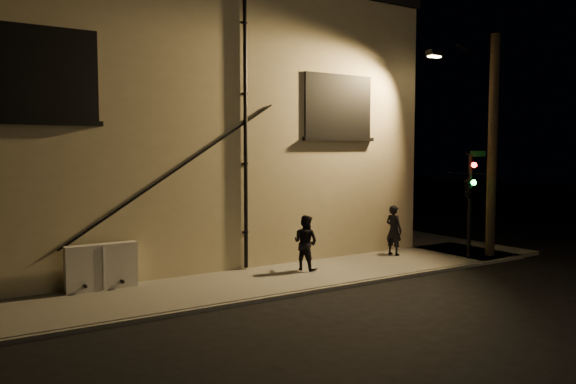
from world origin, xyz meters
TOP-DOWN VIEW (x-y plane):
  - ground at (0.00, 0.00)m, footprint 90.00×90.00m
  - sidewalk at (1.22, 4.39)m, footprint 21.00×16.00m
  - building at (-3.00, 8.99)m, footprint 16.20×12.23m
  - utility_cabinet at (-5.99, 2.70)m, footprint 1.74×0.29m
  - pedestrian_a at (3.37, 2.24)m, footprint 0.49×0.66m
  - pedestrian_b at (-0.41, 1.89)m, footprint 0.86×0.95m
  - traffic_signal at (4.90, 0.48)m, footprint 1.15×2.00m
  - streetlamp_pole at (5.97, 0.58)m, footprint 2.03×1.39m

SIDE VIEW (x-z plane):
  - ground at x=0.00m, z-range 0.00..0.00m
  - sidewalk at x=1.22m, z-range 0.00..0.12m
  - utility_cabinet at x=-5.99m, z-range 0.12..1.27m
  - pedestrian_b at x=-0.41m, z-range 0.12..1.72m
  - pedestrian_a at x=3.37m, z-range 0.12..1.78m
  - traffic_signal at x=4.90m, z-range 0.72..4.16m
  - streetlamp_pole at x=5.97m, z-range 0.22..7.55m
  - building at x=-3.00m, z-range 0.00..8.80m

